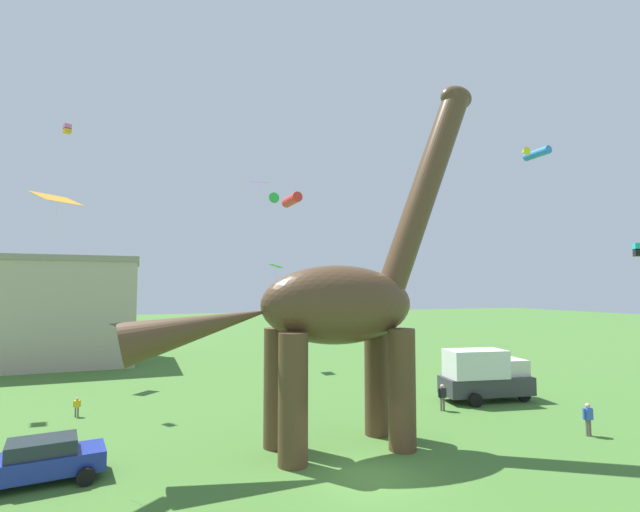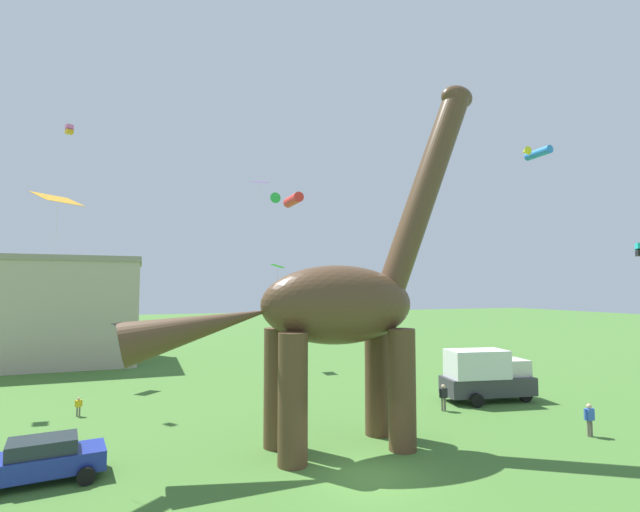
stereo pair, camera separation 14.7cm
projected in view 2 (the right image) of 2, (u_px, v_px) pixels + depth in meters
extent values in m
plane|color=#42702D|center=(369.00, 477.00, 17.54)|extent=(240.00, 240.00, 0.00)
cylinder|color=#513823|center=(377.00, 379.00, 22.79)|extent=(1.21, 1.21, 5.24)
cylinder|color=#513823|center=(402.00, 389.00, 20.62)|extent=(1.21, 1.21, 5.24)
cylinder|color=#513823|center=(277.00, 387.00, 21.02)|extent=(1.21, 1.21, 5.24)
cylinder|color=#513823|center=(293.00, 398.00, 18.85)|extent=(1.21, 1.21, 5.24)
ellipsoid|color=#513823|center=(339.00, 305.00, 21.07)|extent=(7.17, 3.09, 3.53)
cylinder|color=#513823|center=(426.00, 188.00, 23.11)|extent=(5.16, 1.32, 10.22)
ellipsoid|color=#513823|center=(457.00, 98.00, 24.14)|extent=(1.77, 1.10, 1.21)
cone|color=#513823|center=(201.00, 327.00, 18.90)|extent=(6.30, 1.77, 2.99)
cube|color=navy|center=(42.00, 463.00, 17.12)|extent=(4.41, 2.35, 0.72)
cube|color=#232B35|center=(43.00, 446.00, 17.16)|extent=(2.46, 1.87, 0.52)
cylinder|color=black|center=(91.00, 459.00, 18.47)|extent=(0.64, 0.30, 0.62)
cylinder|color=black|center=(86.00, 476.00, 16.81)|extent=(0.64, 0.30, 0.62)
cube|color=#38383D|center=(488.00, 386.00, 29.42)|extent=(5.88, 3.04, 1.10)
cube|color=silver|center=(510.00, 367.00, 30.15)|extent=(2.10, 2.21, 1.00)
cube|color=silver|center=(477.00, 364.00, 29.24)|extent=(3.88, 2.61, 1.70)
cylinder|color=black|center=(502.00, 389.00, 31.08)|extent=(0.83, 0.39, 0.80)
cylinder|color=black|center=(526.00, 396.00, 29.12)|extent=(0.83, 0.39, 0.80)
cylinder|color=black|center=(455.00, 393.00, 29.77)|extent=(0.83, 0.39, 0.80)
cylinder|color=black|center=(477.00, 401.00, 27.81)|extent=(0.83, 0.39, 0.80)
cylinder|color=#6B6056|center=(77.00, 412.00, 25.83)|extent=(0.09, 0.09, 0.51)
cylinder|color=#6B6056|center=(80.00, 412.00, 25.87)|extent=(0.09, 0.09, 0.51)
cube|color=yellow|center=(79.00, 404.00, 25.88)|extent=(0.28, 0.17, 0.36)
sphere|color=tan|center=(79.00, 399.00, 25.90)|extent=(0.16, 0.16, 0.16)
cylinder|color=yellow|center=(75.00, 403.00, 25.82)|extent=(0.07, 0.07, 0.35)
cylinder|color=yellow|center=(82.00, 403.00, 25.94)|extent=(0.07, 0.07, 0.35)
cylinder|color=#6B6056|center=(588.00, 428.00, 22.33)|extent=(0.13, 0.13, 0.76)
cylinder|color=#6B6056|center=(591.00, 428.00, 22.40)|extent=(0.13, 0.13, 0.76)
cube|color=blue|center=(589.00, 414.00, 22.41)|extent=(0.41, 0.25, 0.54)
sphere|color=tan|center=(589.00, 406.00, 22.44)|extent=(0.24, 0.24, 0.24)
cylinder|color=blue|center=(586.00, 414.00, 22.33)|extent=(0.10, 0.10, 0.51)
cylinder|color=blue|center=(593.00, 413.00, 22.49)|extent=(0.10, 0.10, 0.51)
cylinder|color=#6B6056|center=(442.00, 404.00, 26.99)|extent=(0.12, 0.12, 0.74)
cylinder|color=#6B6056|center=(445.00, 404.00, 27.06)|extent=(0.12, 0.12, 0.74)
cube|color=black|center=(443.00, 393.00, 27.07)|extent=(0.40, 0.25, 0.52)
sphere|color=tan|center=(443.00, 386.00, 27.10)|extent=(0.23, 0.23, 0.23)
cylinder|color=black|center=(440.00, 393.00, 26.99)|extent=(0.10, 0.10, 0.50)
cylinder|color=black|center=(447.00, 392.00, 27.15)|extent=(0.10, 0.10, 0.50)
cylinder|color=#6B6056|center=(390.00, 388.00, 31.52)|extent=(0.13, 0.13, 0.78)
cylinder|color=#6B6056|center=(393.00, 387.00, 31.59)|extent=(0.13, 0.13, 0.78)
cube|color=green|center=(391.00, 377.00, 31.60)|extent=(0.42, 0.26, 0.55)
sphere|color=tan|center=(391.00, 371.00, 31.63)|extent=(0.24, 0.24, 0.24)
cylinder|color=green|center=(388.00, 377.00, 31.51)|extent=(0.10, 0.10, 0.52)
cylinder|color=green|center=(395.00, 377.00, 31.69)|extent=(0.10, 0.10, 0.52)
cube|color=orange|center=(57.00, 199.00, 19.42)|extent=(2.08, 2.04, 0.48)
cylinder|color=white|center=(56.00, 225.00, 19.34)|extent=(0.01, 0.01, 1.71)
cylinder|color=black|center=(335.00, 283.00, 29.68)|extent=(1.07, 1.66, 0.45)
cone|color=purple|center=(321.00, 283.00, 29.73)|extent=(0.60, 0.56, 0.47)
cube|color=purple|center=(260.00, 182.00, 28.05)|extent=(1.00, 0.76, 0.20)
cylinder|color=white|center=(260.00, 192.00, 28.01)|extent=(0.01, 0.01, 0.97)
cube|color=green|center=(278.00, 266.00, 42.59)|extent=(1.23, 1.60, 0.33)
cylinder|color=pink|center=(277.00, 277.00, 42.52)|extent=(0.01, 0.01, 1.53)
cube|color=pink|center=(69.00, 127.00, 31.62)|extent=(0.56, 0.56, 0.34)
cube|color=orange|center=(69.00, 131.00, 31.60)|extent=(0.56, 0.56, 0.34)
cylinder|color=red|center=(293.00, 200.00, 36.64)|extent=(0.81, 2.81, 0.79)
cone|color=green|center=(274.00, 199.00, 36.08)|extent=(0.83, 0.71, 0.82)
cube|color=black|center=(125.00, 325.00, 33.47)|extent=(1.93, 1.95, 0.30)
cylinder|color=#287AE5|center=(538.00, 153.00, 25.48)|extent=(0.48, 1.61, 0.45)
cone|color=yellow|center=(525.00, 151.00, 25.18)|extent=(0.48, 0.41, 0.47)
cube|color=#B7A893|center=(54.00, 313.00, 44.12)|extent=(14.85, 10.61, 9.41)
cube|color=gray|center=(56.00, 261.00, 44.47)|extent=(15.15, 10.82, 0.50)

